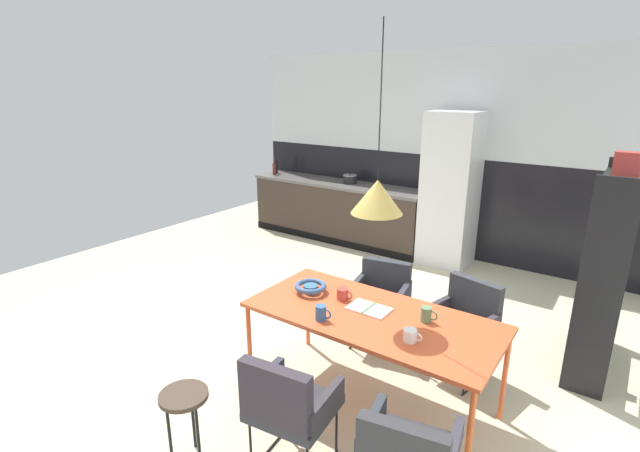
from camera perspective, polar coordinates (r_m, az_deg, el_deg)
ground_plane at (r=4.47m, az=-1.74°, el=-14.20°), size 8.27×8.27×0.00m
back_wall_splashback_dark at (r=6.77m, az=14.39°, el=2.61°), size 6.04×0.12×1.38m
back_wall_panel_upper at (r=6.58m, az=15.29°, el=14.30°), size 6.04×0.12×1.38m
kitchen_counter at (r=7.17m, az=2.23°, el=1.90°), size 2.84×0.63×0.89m
refrigerator_column at (r=6.28m, az=15.71°, el=4.30°), size 0.63×0.60×2.00m
dining_table at (r=3.43m, az=6.37°, el=-11.34°), size 1.81×0.84×0.73m
armchair_near_window at (r=4.32m, az=7.60°, el=-7.89°), size 0.56×0.55×0.76m
armchair_head_of_table at (r=2.95m, az=-4.13°, el=-20.68°), size 0.54×0.53×0.82m
armchair_facing_counter at (r=4.03m, az=17.43°, el=-10.56°), size 0.57×0.56×0.80m
armchair_far_side at (r=2.71m, az=10.67°, el=-25.56°), size 0.56×0.55×0.75m
fruit_bowl at (r=3.70m, az=-1.16°, el=-7.49°), size 0.26×0.26×0.07m
open_book at (r=3.47m, az=6.04°, el=-10.06°), size 0.30×0.20×0.02m
mug_dark_espresso at (r=3.10m, az=11.05°, el=-13.07°), size 0.13×0.09×0.08m
mug_glass_clear at (r=3.59m, az=2.84°, el=-8.35°), size 0.13×0.09×0.09m
mug_wide_latte at (r=3.35m, az=12.97°, el=-10.55°), size 0.12×0.07×0.11m
mug_short_terracotta at (r=3.29m, az=0.16°, el=-10.62°), size 0.13×0.08×0.11m
cooking_pot at (r=7.00m, az=3.69°, el=5.78°), size 0.21×0.21×0.15m
bottle_oil_tall at (r=7.83m, az=-5.46°, el=7.31°), size 0.06×0.06×0.27m
bottle_spice_small at (r=7.69m, az=-5.65°, el=7.02°), size 0.06×0.06×0.24m
side_stool at (r=3.18m, az=-16.35°, el=-19.97°), size 0.30×0.30×0.49m
open_shelf_unit at (r=4.40m, az=31.77°, el=-4.25°), size 0.30×1.03×1.83m
pendant_lamp_over_table_near at (r=3.12m, az=7.03°, el=3.61°), size 0.35×0.35×1.22m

